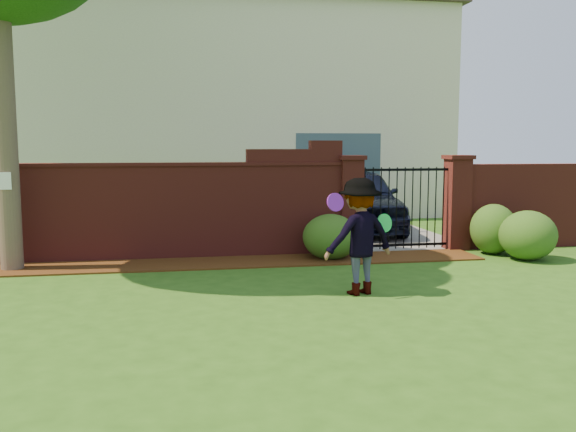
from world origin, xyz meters
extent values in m
cube|color=#264D13|center=(0.00, 0.00, -0.01)|extent=(80.00, 80.00, 0.01)
cube|color=#371C0A|center=(-0.95, 3.34, 0.01)|extent=(11.10, 1.08, 0.03)
cube|color=maroon|center=(-2.15, 4.00, 0.85)|extent=(8.70, 0.25, 1.70)
cube|color=maroon|center=(1.30, 4.00, 1.85)|extent=(1.80, 0.25, 0.30)
cube|color=maroon|center=(1.90, 4.00, 2.08)|extent=(0.60, 0.25, 0.16)
cube|color=maroon|center=(-2.15, 4.00, 1.73)|extent=(8.70, 0.31, 0.06)
cube|color=maroon|center=(6.60, 4.00, 0.85)|extent=(4.00, 0.25, 1.70)
cube|color=maroon|center=(2.40, 4.00, 0.90)|extent=(0.42, 0.42, 1.80)
cube|color=maroon|center=(2.40, 4.00, 1.84)|extent=(0.50, 0.50, 0.08)
cube|color=maroon|center=(4.60, 4.00, 0.90)|extent=(0.42, 0.42, 1.80)
cube|color=maroon|center=(4.60, 4.00, 1.84)|extent=(0.50, 0.50, 0.08)
cylinder|color=black|center=(2.69, 4.00, 0.85)|extent=(0.02, 0.02, 1.60)
cylinder|color=black|center=(2.85, 4.00, 0.85)|extent=(0.02, 0.02, 1.60)
cylinder|color=black|center=(3.01, 4.00, 0.85)|extent=(0.02, 0.02, 1.60)
cylinder|color=black|center=(3.18, 4.00, 0.85)|extent=(0.02, 0.02, 1.60)
cylinder|color=black|center=(3.34, 4.00, 0.85)|extent=(0.02, 0.02, 1.60)
cylinder|color=black|center=(3.50, 4.00, 0.85)|extent=(0.02, 0.02, 1.60)
cylinder|color=black|center=(3.66, 4.00, 0.85)|extent=(0.02, 0.02, 1.60)
cylinder|color=black|center=(3.82, 4.00, 0.85)|extent=(0.02, 0.02, 1.60)
cylinder|color=black|center=(3.99, 4.00, 0.85)|extent=(0.02, 0.02, 1.60)
cylinder|color=black|center=(4.15, 4.00, 0.85)|extent=(0.02, 0.02, 1.60)
cylinder|color=black|center=(4.31, 4.00, 0.85)|extent=(0.02, 0.02, 1.60)
cube|color=black|center=(3.50, 4.00, 0.12)|extent=(1.78, 0.03, 0.05)
cube|color=black|center=(3.50, 4.00, 1.60)|extent=(1.78, 0.03, 0.05)
cube|color=slate|center=(3.50, 8.00, 0.01)|extent=(3.20, 8.00, 0.01)
cube|color=beige|center=(1.00, 12.00, 3.00)|extent=(12.00, 6.00, 6.00)
cube|color=#384C5B|center=(3.50, 9.05, 1.20)|extent=(2.40, 0.12, 2.40)
cube|color=#3F332D|center=(1.00, 12.00, 6.15)|extent=(12.40, 6.40, 0.30)
imported|color=black|center=(3.40, 6.78, 0.77)|extent=(2.29, 4.70, 1.54)
cylinder|color=#4B3B2D|center=(-3.60, 3.40, 3.50)|extent=(0.36, 0.36, 7.00)
cube|color=white|center=(-3.60, 3.21, 1.50)|extent=(0.20, 0.01, 0.28)
ellipsoid|color=#1D4815|center=(1.86, 3.38, 0.42)|extent=(1.02, 1.02, 0.83)
ellipsoid|color=#1D4815|center=(5.07, 3.39, 0.48)|extent=(0.87, 0.87, 0.96)
ellipsoid|color=#1D4815|center=(5.36, 2.70, 0.45)|extent=(1.01, 1.01, 0.90)
imported|color=gray|center=(1.62, 0.79, 0.81)|extent=(1.17, 0.86, 1.62)
cylinder|color=purple|center=(1.20, 0.57, 1.32)|extent=(0.26, 0.15, 0.25)
cylinder|color=green|center=(2.01, 0.90, 0.98)|extent=(0.27, 0.16, 0.27)
camera|label=1|loc=(-0.83, -7.15, 2.07)|focal=37.66mm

